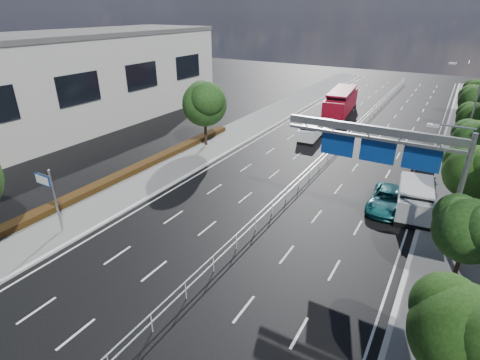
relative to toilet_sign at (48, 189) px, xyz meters
The scene contains 25 objects.
ground 11.34m from the toilet_sign, ahead, with size 160.00×160.00×0.00m, color black.
sidewalk_near 2.93m from the toilet_sign, behind, with size 5.00×140.00×0.14m, color slate.
kerb_near 3.48m from the toilet_sign, ahead, with size 0.25×140.00×0.15m, color silver.
median_fence 25.14m from the toilet_sign, 64.04° to the left, with size 0.05×85.00×1.02m.
hedge_near 6.10m from the toilet_sign, 115.13° to the left, with size 1.00×36.00×0.44m, color black.
toilet_sign is the anchor object (origin of this frame).
overhead_gantry 20.52m from the toilet_sign, 29.60° to the left, with size 10.24×0.38×7.45m.
streetlight_far 33.79m from the toilet_sign, 50.47° to the left, with size 2.78×2.40×9.00m.
near_building 26.29m from the toilet_sign, 136.62° to the left, with size 12.00×38.00×10.00m, color beige.
near_tree_back 18.07m from the toilet_sign, 93.14° to the left, with size 4.84×4.51×6.69m.
far_tree_b 22.22m from the toilet_sign, ahead, with size 3.74×3.49×5.23m.
far_tree_c 23.27m from the toilet_sign, 17.45° to the left, with size 3.52×3.28×4.94m.
far_tree_d 26.52m from the toilet_sign, 33.11° to the left, with size 3.85×3.59×5.34m.
far_tree_e 31.24m from the toilet_sign, 44.71° to the left, with size 3.63×3.38×5.13m.
far_tree_f 36.91m from the toilet_sign, 53.02° to the left, with size 3.52×3.28×5.02m.
far_tree_g 43.14m from the toilet_sign, 59.02° to the left, with size 3.96×3.69×5.45m.
far_tree_h 49.71m from the toilet_sign, 63.48° to the left, with size 3.41×3.18×4.91m.
white_minivan 26.40m from the toilet_sign, 73.38° to the left, with size 2.07×4.15×1.75m.
red_bus 37.78m from the toilet_sign, 79.01° to the left, with size 3.83×11.37×3.33m.
near_car_silver 30.20m from the toilet_sign, 74.32° to the left, with size 2.03×5.04×1.72m, color #A7A9AE.
near_car_dark 50.82m from the toilet_sign, 85.44° to the left, with size 1.66×4.76×1.57m, color black.
silver_minivan 23.88m from the toilet_sign, 36.02° to the left, with size 2.81×5.42×2.16m.
parked_car_teal 22.35m from the toilet_sign, 37.76° to the left, with size 2.28×4.94×1.37m, color #176469.
parked_car_dark 27.25m from the toilet_sign, 44.84° to the left, with size 1.81×4.46×1.29m, color black.
pedestrian_b 29.65m from the toilet_sign, 42.00° to the left, with size 0.86×0.67×1.77m, color gray.
Camera 1 is at (9.46, -11.74, 12.98)m, focal length 28.00 mm.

